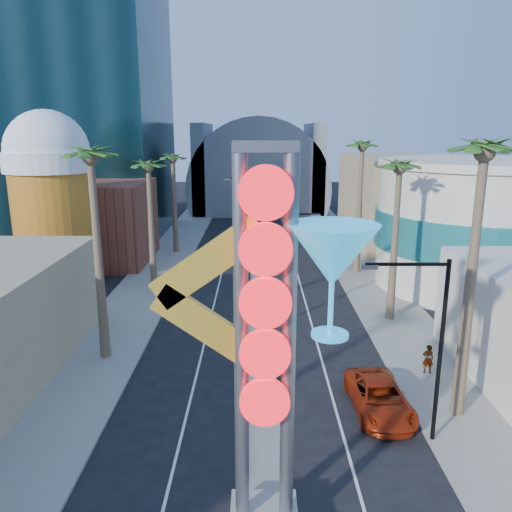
{
  "coord_description": "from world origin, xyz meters",
  "views": [
    {
      "loc": [
        -0.24,
        -10.62,
        12.79
      ],
      "look_at": [
        -0.29,
        20.33,
        5.03
      ],
      "focal_mm": 35.0,
      "sensor_mm": 36.0,
      "label": 1
    }
  ],
  "objects_px": {
    "red_pickup": "(379,397)",
    "pedestrian_a": "(428,359)",
    "pedestrian_b": "(489,371)",
    "neon_sign": "(293,325)"
  },
  "relations": [
    {
      "from": "neon_sign",
      "to": "pedestrian_b",
      "type": "distance_m",
      "value": 15.43
    },
    {
      "from": "neon_sign",
      "to": "red_pickup",
      "type": "relative_size",
      "value": 2.39
    },
    {
      "from": "neon_sign",
      "to": "red_pickup",
      "type": "xyz_separation_m",
      "value": [
        4.67,
        7.38,
        -6.58
      ]
    },
    {
      "from": "pedestrian_a",
      "to": "pedestrian_b",
      "type": "distance_m",
      "value": 3.01
    },
    {
      "from": "red_pickup",
      "to": "pedestrian_a",
      "type": "distance_m",
      "value": 4.96
    },
    {
      "from": "red_pickup",
      "to": "pedestrian_b",
      "type": "xyz_separation_m",
      "value": [
        5.96,
        1.93,
        0.38
      ]
    },
    {
      "from": "neon_sign",
      "to": "pedestrian_a",
      "type": "relative_size",
      "value": 7.72
    },
    {
      "from": "neon_sign",
      "to": "pedestrian_a",
      "type": "distance_m",
      "value": 15.03
    },
    {
      "from": "pedestrian_b",
      "to": "pedestrian_a",
      "type": "bearing_deg",
      "value": -29.33
    },
    {
      "from": "neon_sign",
      "to": "pedestrian_b",
      "type": "bearing_deg",
      "value": 41.23
    }
  ]
}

